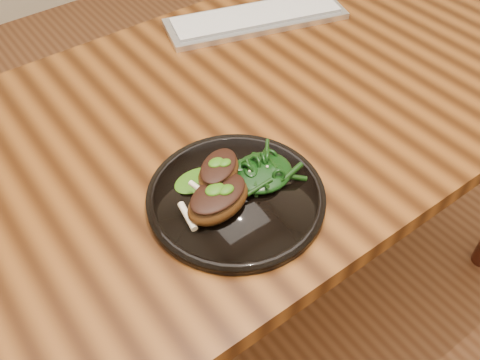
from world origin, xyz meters
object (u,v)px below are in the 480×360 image
object	(u,v)px
lamb_chop_front	(218,199)
plate	(236,197)
keyboard	(256,18)
desk	(229,144)
greens_heap	(262,170)

from	to	relation	value
lamb_chop_front	plate	bearing A→B (deg)	13.64
plate	keyboard	size ratio (longest dim) A/B	0.66
desk	keyboard	size ratio (longest dim) A/B	3.53
plate	lamb_chop_front	xyz separation A→B (m)	(-0.04, -0.01, 0.03)
plate	keyboard	bearing A→B (deg)	48.77
lamb_chop_front	greens_heap	size ratio (longest dim) A/B	1.18
plate	keyboard	world-z (taller)	keyboard
lamb_chop_front	keyboard	bearing A→B (deg)	46.38
desk	lamb_chop_front	size ratio (longest dim) A/B	12.61
desk	greens_heap	size ratio (longest dim) A/B	14.84
desk	keyboard	xyz separation A→B (m)	(0.26, 0.24, 0.09)
greens_heap	keyboard	bearing A→B (deg)	53.11
keyboard	greens_heap	bearing A→B (deg)	-126.89
desk	lamb_chop_front	world-z (taller)	lamb_chop_front
lamb_chop_front	greens_heap	distance (m)	0.10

